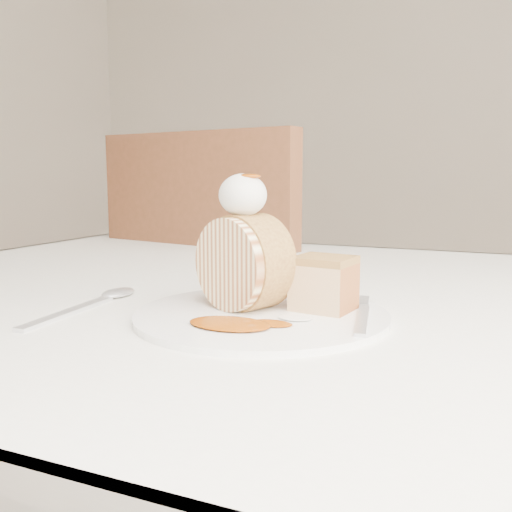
% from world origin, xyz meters
% --- Properties ---
extents(table, '(1.40, 0.90, 0.75)m').
position_xyz_m(table, '(0.00, 0.20, 0.66)').
color(table, white).
rests_on(table, ground).
extents(chair_far, '(0.53, 0.53, 0.97)m').
position_xyz_m(chair_far, '(-0.39, 0.66, 0.55)').
color(chair_far, brown).
rests_on(chair_far, ground).
extents(plate, '(0.28, 0.28, 0.01)m').
position_xyz_m(plate, '(-0.06, 0.06, 0.75)').
color(plate, white).
rests_on(plate, table).
extents(roulade_slice, '(0.11, 0.08, 0.09)m').
position_xyz_m(roulade_slice, '(-0.08, 0.07, 0.80)').
color(roulade_slice, '#FAE8AE').
rests_on(roulade_slice, plate).
extents(cake_chunk, '(0.06, 0.06, 0.05)m').
position_xyz_m(cake_chunk, '(-0.01, 0.10, 0.78)').
color(cake_chunk, '#A47E3E').
rests_on(cake_chunk, plate).
extents(whipped_cream, '(0.05, 0.05, 0.04)m').
position_xyz_m(whipped_cream, '(-0.08, 0.07, 0.87)').
color(whipped_cream, silver).
rests_on(whipped_cream, roulade_slice).
extents(caramel_drizzle, '(0.02, 0.02, 0.01)m').
position_xyz_m(caramel_drizzle, '(-0.08, 0.07, 0.89)').
color(caramel_drizzle, '#8F3B05').
rests_on(caramel_drizzle, whipped_cream).
extents(caramel_pool, '(0.08, 0.06, 0.00)m').
position_xyz_m(caramel_pool, '(-0.07, 0.00, 0.76)').
color(caramel_pool, '#8F3B05').
rests_on(caramel_pool, plate).
extents(fork, '(0.05, 0.15, 0.00)m').
position_xyz_m(fork, '(0.04, 0.06, 0.76)').
color(fork, silver).
rests_on(fork, plate).
extents(spoon, '(0.04, 0.17, 0.00)m').
position_xyz_m(spoon, '(-0.24, -0.00, 0.75)').
color(spoon, silver).
rests_on(spoon, table).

